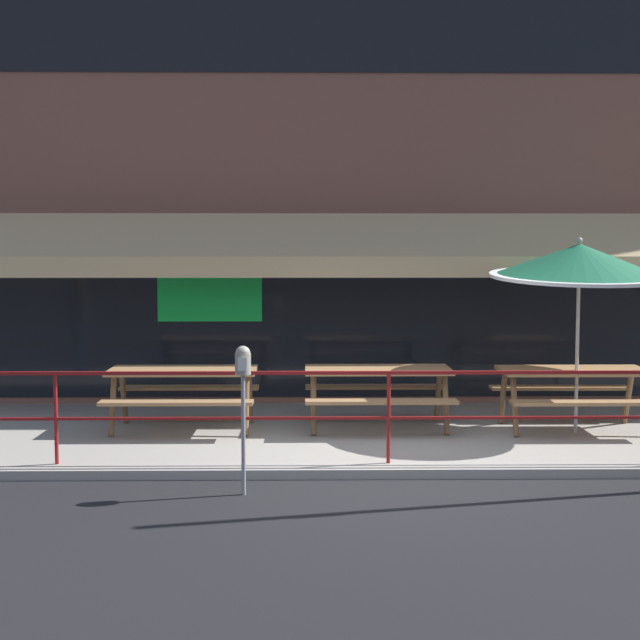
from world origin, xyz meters
The scene contains 9 objects.
ground_plane centered at (0.00, 0.00, 0.00)m, with size 120.00×120.00×0.00m, color black.
patio_deck centered at (0.00, 2.00, 0.05)m, with size 15.00×4.00×0.10m, color #9E998E.
restaurant_building centered at (0.00, 4.23, 3.92)m, with size 15.00×1.60×7.89m.
patio_railing centered at (0.00, 0.30, 0.80)m, with size 13.84×0.04×0.97m.
picnic_table_left centered at (-2.38, 2.06, 0.71)m, with size 1.80×1.42×0.76m.
picnic_table_centre centered at (0.03, 2.10, 0.71)m, with size 1.80×1.42×0.76m.
picnic_table_right centered at (2.44, 1.99, 0.71)m, with size 1.80×1.42×0.76m.
patio_umbrella_right centered at (2.44, 1.87, 2.18)m, with size 2.14×2.14×2.38m.
parking_meter_near centered at (-1.45, -0.54, 1.15)m, with size 0.15×0.16×1.42m.
Camera 1 is at (-0.84, -8.84, 2.30)m, focal length 50.00 mm.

